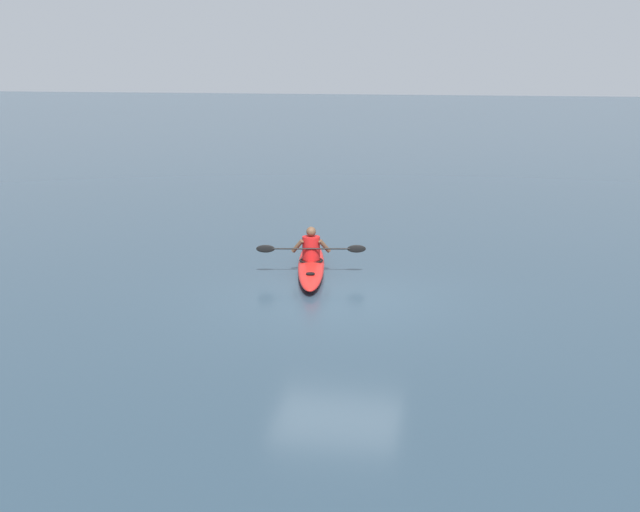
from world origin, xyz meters
TOP-DOWN VIEW (x-y plane):
  - ground_plane at (0.00, 0.00)m, footprint 160.00×160.00m
  - kayak at (0.93, -2.20)m, footprint 1.29×4.32m
  - kayaker at (0.91, -2.10)m, footprint 2.32×0.61m

SIDE VIEW (x-z plane):
  - ground_plane at x=0.00m, z-range 0.00..0.00m
  - kayak at x=0.93m, z-range 0.00..0.28m
  - kayaker at x=0.91m, z-range 0.21..0.93m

